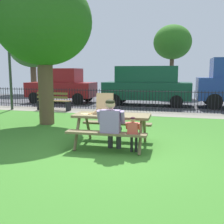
{
  "coord_description": "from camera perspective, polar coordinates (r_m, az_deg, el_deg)",
  "views": [
    {
      "loc": [
        1.53,
        -5.43,
        1.76
      ],
      "look_at": [
        -0.25,
        1.16,
        0.75
      ],
      "focal_mm": 43.1,
      "sensor_mm": 36.0,
      "label": 1
    }
  ],
  "objects": [
    {
      "name": "picnic_table_foreground",
      "position": [
        6.42,
        -0.01,
        -2.01
      ],
      "size": [
        1.85,
        1.54,
        0.79
      ],
      "color": "brown",
      "rests_on": "ground"
    },
    {
      "name": "tree_midground_left",
      "position": [
        9.55,
        -14.33,
        17.9
      ],
      "size": [
        3.2,
        3.2,
        4.86
      ],
      "color": "brown",
      "rests_on": "ground"
    },
    {
      "name": "lamp_post_walkway",
      "position": [
        13.61,
        -20.98,
        11.45
      ],
      "size": [
        0.28,
        0.28,
        4.31
      ],
      "color": "#2D382D",
      "rests_on": "ground"
    },
    {
      "name": "ground",
      "position": [
        7.19,
        2.39,
        -5.83
      ],
      "size": [
        28.0,
        10.74,
        0.02
      ],
      "primitive_type": "cube",
      "color": "#3D7D29"
    },
    {
      "name": "parked_car_far_left",
      "position": [
        16.05,
        -10.68,
        5.59
      ],
      "size": [
        3.96,
        1.95,
        1.98
      ],
      "color": "maroon",
      "rests_on": "ground"
    },
    {
      "name": "child_at_table",
      "position": [
        5.82,
        4.5,
        -4.07
      ],
      "size": [
        0.32,
        0.31,
        0.83
      ],
      "color": "#262626",
      "rests_on": "ground"
    },
    {
      "name": "park_bench_left",
      "position": [
        12.84,
        -12.27,
        2.22
      ],
      "size": [
        1.62,
        0.56,
        0.85
      ],
      "color": "brown",
      "rests_on": "ground"
    },
    {
      "name": "iron_fence_streetside",
      "position": [
        12.33,
        7.93,
        2.47
      ],
      "size": [
        22.01,
        0.03,
        0.98
      ],
      "color": "black",
      "rests_on": "ground"
    },
    {
      "name": "adult_at_table",
      "position": [
        5.91,
        -0.14,
        -2.34
      ],
      "size": [
        0.62,
        0.6,
        1.19
      ],
      "color": "#353535",
      "rests_on": "ground"
    },
    {
      "name": "pizza_box_open",
      "position": [
        6.59,
        -1.73,
        0.78
      ],
      "size": [
        0.48,
        0.51,
        0.48
      ],
      "color": "tan",
      "rests_on": "picnic_table_foreground"
    },
    {
      "name": "parked_car_left",
      "position": [
        14.58,
        7.45,
        5.74
      ],
      "size": [
        4.64,
        2.04,
        2.08
      ],
      "color": "#124630",
      "rests_on": "ground"
    },
    {
      "name": "far_tree_left",
      "position": [
        23.55,
        -16.55,
        13.23
      ],
      "size": [
        3.85,
        3.85,
        5.64
      ],
      "color": "brown",
      "rests_on": "ground"
    },
    {
      "name": "pizza_slice_on_table",
      "position": [
        6.51,
        -5.35,
        -0.3
      ],
      "size": [
        0.26,
        0.2,
        0.02
      ],
      "color": "#F3D66A",
      "rests_on": "picnic_table_foreground"
    },
    {
      "name": "cobblestone_walkway",
      "position": [
        11.71,
        7.44,
        -0.32
      ],
      "size": [
        28.0,
        1.4,
        0.01
      ],
      "primitive_type": "cube",
      "color": "gray"
    },
    {
      "name": "street_asphalt",
      "position": [
        15.79,
        9.48,
        1.88
      ],
      "size": [
        28.0,
        6.88,
        0.01
      ],
      "primitive_type": "cube",
      "color": "#424247"
    },
    {
      "name": "far_tree_midleft",
      "position": [
        20.18,
        12.71,
        14.17
      ],
      "size": [
        2.69,
        2.69,
        5.1
      ],
      "color": "brown",
      "rests_on": "ground"
    }
  ]
}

